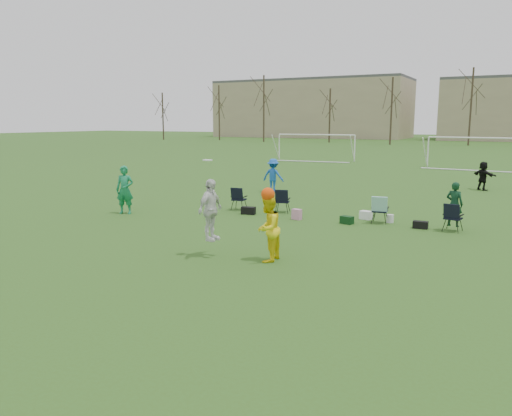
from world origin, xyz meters
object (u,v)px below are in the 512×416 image
Objects in this scene: fielder_green_near at (125,190)px; fielder_black at (483,176)px; fielder_blue at (273,175)px; goal_left at (316,140)px; goal_mid at (477,144)px; center_contest at (245,220)px.

fielder_green_near is 1.25× the size of fielder_black.
fielder_blue is 1.13× the size of fielder_black.
goal_left is 14.14m from goal_mid.
goal_mid reaches higher than fielder_black.
fielder_black is at bearing 27.27° from fielder_green_near.
goal_mid is (8.39, 18.74, 1.05)m from fielder_blue.
goal_mid reaches higher than fielder_green_near.
goal_mid is (14.00, -2.00, 0.00)m from goal_left.
fielder_blue is 11.36m from fielder_black.
fielder_green_near reaches higher than fielder_black.
fielder_black is (9.68, 5.93, -0.10)m from fielder_blue.
fielder_green_near reaches higher than fielder_blue.
goal_left is at bearing -76.90° from fielder_blue.
fielder_green_near is 0.26× the size of goal_left.
fielder_blue is at bearing -79.86° from goal_left.
fielder_green_near is at bearing -89.06° from goal_left.
center_contest reaches higher than fielder_green_near.
fielder_green_near is 1.11× the size of fielder_blue.
goal_mid is at bearing -45.41° from fielder_black.
goal_left is at bearing 107.89° from center_contest.
fielder_green_near is 18.81m from fielder_black.
fielder_green_near is at bearing 154.25° from center_contest.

